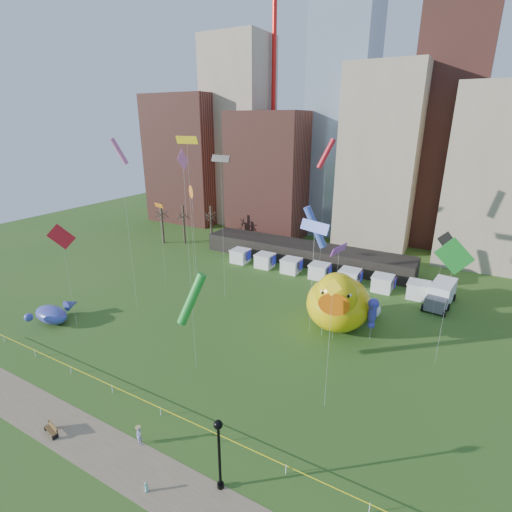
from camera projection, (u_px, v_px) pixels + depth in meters
The scene contains 33 objects.
ground at pixel (161, 415), 33.49m from camera, with size 160.00×160.00×0.00m, color #2C5B1C.
footpath at pixel (116, 457), 29.38m from camera, with size 70.00×4.00×0.02m, color #716246.
skyline at pixel (376, 135), 75.42m from camera, with size 101.00×23.00×68.00m.
crane_left at pixel (279, 5), 80.10m from camera, with size 23.00×1.00×76.00m.
pavilion at pixel (305, 253), 69.29m from camera, with size 38.00×6.00×3.20m, color black.
vendor_tents at pixel (319, 272), 62.21m from camera, with size 33.24×2.80×2.40m.
bare_trees at pixel (185, 224), 79.38m from camera, with size 8.44×6.44×8.50m.
caution_tape at pixel (160, 409), 33.26m from camera, with size 50.00×0.06×0.90m.
big_duck at pixel (338, 301), 46.14m from camera, with size 9.36×11.33×8.17m.
small_duck at pixel (370, 308), 49.59m from camera, with size 3.69×4.18×2.93m.
seahorse_green at pixel (324, 295), 44.12m from camera, with size 1.61×1.98×7.17m.
seahorse_purple at pixel (372, 311), 43.93m from camera, with size 1.64×1.85×5.27m.
whale_inflatable at pixel (53, 314), 48.79m from camera, with size 5.52×6.90×2.36m.
park_bench at pixel (52, 429), 31.39m from camera, with size 1.69×0.83×0.83m.
lamppost at pixel (219, 447), 25.73m from camera, with size 0.62×0.62×5.95m.
box_truck at pixel (441, 294), 53.19m from camera, with size 3.63×7.55×3.09m.
woman at pixel (139, 436), 30.24m from camera, with size 0.59×0.39×1.61m, color silver.
toddler at pixel (146, 487), 26.48m from camera, with size 0.28×0.20×0.81m, color silver.
kite_0 at pixel (326, 154), 53.03m from camera, with size 2.55×1.55×21.96m.
kite_1 at pixel (119, 152), 45.88m from camera, with size 1.54×1.87×22.35m.
kite_2 at pixel (221, 160), 49.37m from camera, with size 2.91×0.68×20.03m.
kite_3 at pixel (454, 257), 36.70m from camera, with size 3.59×1.33×13.92m.
kite_4 at pixel (187, 141), 54.84m from camera, with size 3.61×0.68×22.11m.
kite_5 at pixel (315, 227), 42.49m from camera, with size 3.86×1.91×13.73m.
kite_6 at pixel (192, 192), 54.98m from camera, with size 1.58×1.37×15.48m.
kite_7 at pixel (339, 250), 41.65m from camera, with size 1.01×3.04×11.50m.
kite_8 at pixel (61, 238), 43.59m from camera, with size 2.37×2.04×13.34m.
kite_9 at pixel (183, 165), 43.94m from camera, with size 0.42×2.47×21.23m.
kite_10 at pixel (445, 241), 46.14m from camera, with size 1.92×0.79×11.82m.
kite_11 at pixel (192, 299), 37.04m from camera, with size 2.87×2.81×10.65m.
kite_12 at pixel (333, 292), 30.81m from camera, with size 1.61×0.37×12.51m.
kite_13 at pixel (315, 227), 56.04m from camera, with size 3.83×1.83×12.66m.
kite_14 at pixel (159, 206), 55.40m from camera, with size 1.95×0.78×12.94m.
Camera 1 is at (20.42, -19.38, 24.30)m, focal length 27.00 mm.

